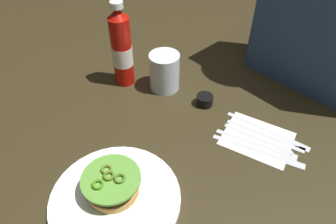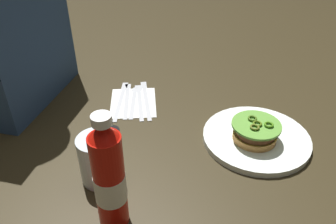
# 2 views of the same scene
# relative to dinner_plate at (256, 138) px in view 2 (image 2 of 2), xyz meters

# --- Properties ---
(ground_plane) EXTENTS (3.00, 3.00, 0.00)m
(ground_plane) POSITION_rel_dinner_plate_xyz_m (-0.06, 0.13, -0.01)
(ground_plane) COLOR #2E2614
(dinner_plate) EXTENTS (0.27, 0.27, 0.02)m
(dinner_plate) POSITION_rel_dinner_plate_xyz_m (0.00, 0.00, 0.00)
(dinner_plate) COLOR white
(dinner_plate) RESTS_ON ground_plane
(burger_sandwich) EXTENTS (0.12, 0.12, 0.05)m
(burger_sandwich) POSITION_rel_dinner_plate_xyz_m (-0.01, 0.01, 0.03)
(burger_sandwich) COLOR #CA8E45
(burger_sandwich) RESTS_ON dinner_plate
(ketchup_bottle) EXTENTS (0.06, 0.06, 0.25)m
(ketchup_bottle) POSITION_rel_dinner_plate_xyz_m (-0.31, 0.26, 0.10)
(ketchup_bottle) COLOR #B61209
(ketchup_bottle) RESTS_ON ground_plane
(water_glass) EXTENTS (0.09, 0.09, 0.11)m
(water_glass) POSITION_rel_dinner_plate_xyz_m (-0.21, 0.33, 0.05)
(water_glass) COLOR silver
(water_glass) RESTS_ON ground_plane
(condiment_cup) EXTENTS (0.05, 0.05, 0.03)m
(condiment_cup) POSITION_rel_dinner_plate_xyz_m (-0.08, 0.36, 0.01)
(condiment_cup) COLOR black
(condiment_cup) RESTS_ON ground_plane
(napkin) EXTENTS (0.19, 0.17, 0.00)m
(napkin) POSITION_rel_dinner_plate_xyz_m (0.10, 0.36, -0.01)
(napkin) COLOR white
(napkin) RESTS_ON ground_plane
(butter_knife) EXTENTS (0.21, 0.09, 0.00)m
(butter_knife) POSITION_rel_dinner_plate_xyz_m (0.14, 0.33, -0.00)
(butter_knife) COLOR silver
(butter_knife) RESTS_ON napkin
(fork_utensil) EXTENTS (0.19, 0.08, 0.00)m
(fork_utensil) POSITION_rel_dinner_plate_xyz_m (0.12, 0.35, -0.00)
(fork_utensil) COLOR silver
(fork_utensil) RESTS_ON napkin
(spoon_utensil) EXTENTS (0.18, 0.06, 0.00)m
(spoon_utensil) POSITION_rel_dinner_plate_xyz_m (0.13, 0.37, -0.00)
(spoon_utensil) COLOR silver
(spoon_utensil) RESTS_ON napkin
(table_knife) EXTENTS (0.20, 0.07, 0.00)m
(table_knife) POSITION_rel_dinner_plate_xyz_m (0.12, 0.38, -0.00)
(table_knife) COLOR silver
(table_knife) RESTS_ON napkin
(steak_knife) EXTENTS (0.22, 0.06, 0.00)m
(steak_knife) POSITION_rel_dinner_plate_xyz_m (0.11, 0.40, -0.00)
(steak_knife) COLOR silver
(steak_knife) RESTS_ON napkin
(diner_person) EXTENTS (0.36, 0.19, 0.60)m
(diner_person) POSITION_rel_dinner_plate_xyz_m (0.06, 0.68, 0.26)
(diner_person) COLOR navy
(diner_person) RESTS_ON ground_plane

